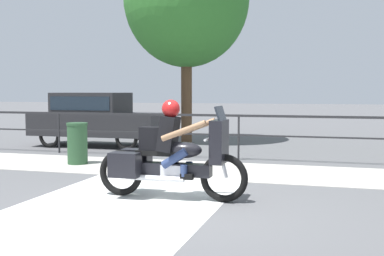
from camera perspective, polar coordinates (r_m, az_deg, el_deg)
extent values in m
plane|color=#565659|center=(7.30, -1.97, -9.34)|extent=(120.00, 120.00, 0.00)
cube|color=#B7B2A8|center=(10.52, 3.81, -5.07)|extent=(44.00, 2.40, 0.01)
cube|color=silver|center=(7.43, -8.90, -9.11)|extent=(3.02, 6.00, 0.01)
cube|color=#232326|center=(12.06, 5.56, 1.46)|extent=(36.00, 0.04, 0.06)
cube|color=#232326|center=(12.10, 5.55, -0.85)|extent=(36.00, 0.03, 0.04)
cylinder|color=#232326|center=(13.96, -15.49, -0.52)|extent=(0.05, 0.05, 1.15)
cylinder|color=#232326|center=(12.10, 5.55, -1.12)|extent=(0.05, 0.05, 1.15)
torus|color=black|center=(7.55, 3.81, -5.94)|extent=(0.76, 0.11, 0.76)
torus|color=black|center=(8.10, -8.43, -5.27)|extent=(0.76, 0.11, 0.76)
cube|color=black|center=(7.76, -2.53, -4.90)|extent=(1.33, 0.22, 0.20)
cube|color=silver|center=(7.76, -2.28, -5.27)|extent=(0.34, 0.26, 0.26)
ellipsoid|color=black|center=(7.65, -1.05, -2.61)|extent=(0.62, 0.30, 0.26)
cube|color=black|center=(7.78, -3.76, -2.95)|extent=(0.77, 0.28, 0.08)
cube|color=black|center=(7.48, 3.23, -1.62)|extent=(0.20, 0.54, 0.67)
cube|color=#1E232B|center=(7.45, 3.40, 1.71)|extent=(0.10, 0.46, 0.24)
cylinder|color=silver|center=(7.51, 2.19, -1.21)|extent=(0.04, 0.70, 0.04)
cylinder|color=silver|center=(7.70, -4.40, -5.95)|extent=(0.96, 0.09, 0.09)
cube|color=black|center=(7.78, -7.97, -4.34)|extent=(0.48, 0.28, 0.39)
cube|color=black|center=(8.22, -6.60, -3.86)|extent=(0.48, 0.28, 0.39)
cylinder|color=silver|center=(7.51, 3.60, -3.79)|extent=(0.19, 0.06, 0.57)
cube|color=black|center=(7.70, -2.79, -0.70)|extent=(0.32, 0.36, 0.59)
sphere|color=#8C6647|center=(7.66, -2.52, 2.16)|extent=(0.23, 0.23, 0.23)
sphere|color=#B21919|center=(7.66, -2.52, 2.31)|extent=(0.29, 0.29, 0.29)
cylinder|color=navy|center=(7.55, -2.07, -3.62)|extent=(0.44, 0.13, 0.34)
cylinder|color=navy|center=(7.54, -0.98, -5.06)|extent=(0.11, 0.11, 0.19)
cube|color=black|center=(7.54, -0.62, -5.78)|extent=(0.20, 0.10, 0.09)
cylinder|color=navy|center=(7.84, -1.39, -3.33)|extent=(0.44, 0.13, 0.34)
cylinder|color=navy|center=(7.82, -0.33, -4.71)|extent=(0.11, 0.11, 0.19)
cube|color=black|center=(7.82, 0.02, -5.41)|extent=(0.20, 0.10, 0.09)
cylinder|color=#8C6647|center=(7.30, -1.00, -0.34)|extent=(0.72, 0.09, 0.34)
cylinder|color=#8C6647|center=(7.88, 0.29, 0.01)|extent=(0.72, 0.09, 0.34)
cube|color=black|center=(7.81, -4.87, -1.28)|extent=(0.33, 0.25, 0.39)
cube|color=#232326|center=(15.40, -10.96, 0.47)|extent=(4.14, 1.73, 0.69)
cube|color=#232326|center=(15.48, -11.81, 2.94)|extent=(2.15, 1.52, 0.64)
cube|color=#19232D|center=(15.02, -8.25, 2.94)|extent=(0.04, 1.35, 0.51)
cube|color=#19232D|center=(15.48, -11.81, 2.94)|extent=(1.98, 1.55, 0.42)
torus|color=black|center=(14.16, -7.78, -1.23)|extent=(0.71, 0.11, 0.71)
torus|color=black|center=(15.62, -5.41, -0.68)|extent=(0.71, 0.11, 0.71)
torus|color=black|center=(15.38, -16.55, -0.93)|extent=(0.71, 0.11, 0.71)
torus|color=black|center=(16.73, -13.62, -0.45)|extent=(0.71, 0.11, 0.71)
cylinder|color=#284C2D|center=(11.71, -13.42, -1.95)|extent=(0.47, 0.47, 0.93)
cylinder|color=#284C2D|center=(11.67, -13.47, 0.46)|extent=(0.49, 0.49, 0.06)
cylinder|color=brown|center=(16.25, -0.65, 3.76)|extent=(0.37, 0.37, 3.11)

